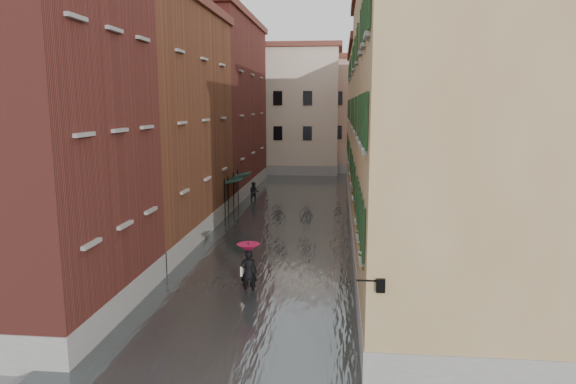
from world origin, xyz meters
The scene contains 16 objects.
ground centered at (0.00, 0.00, 0.00)m, with size 120.00×120.00×0.00m, color #5A5A5C.
floodwater centered at (0.00, 13.00, 0.10)m, with size 10.00×60.00×0.20m, color #4A5152.
building_left_near centered at (-7.00, -2.00, 6.50)m, with size 6.00×8.00×13.00m, color maroon.
building_left_mid centered at (-7.00, 9.00, 6.25)m, with size 6.00×14.00×12.50m, color brown.
building_left_far centered at (-7.00, 24.00, 7.00)m, with size 6.00×16.00×14.00m, color maroon.
building_right_near centered at (7.00, -2.00, 5.75)m, with size 6.00×8.00×11.50m, color #9B7B50.
building_right_mid centered at (7.00, 9.00, 6.50)m, with size 6.00×14.00×13.00m, color #9A895D.
building_right_far centered at (7.00, 24.00, 5.75)m, with size 6.00×16.00×11.50m, color #9B7B50.
building_end_cream centered at (-3.00, 38.00, 6.50)m, with size 12.00×9.00×13.00m, color beige.
building_end_pink centered at (6.00, 40.00, 6.00)m, with size 10.00×9.00×12.00m, color tan.
awning_near centered at (-3.49, 14.51, 2.46)m, with size 1.09×2.78×2.80m.
awning_far centered at (-3.48, 15.78, 2.47)m, with size 1.09×3.33×2.80m.
wall_lantern centered at (4.33, -6.00, 3.01)m, with size 0.71×0.22×0.35m.
window_planters centered at (4.12, 0.40, 3.51)m, with size 0.59×10.81×0.84m.
pedestrian_main centered at (-0.20, 0.72, 1.23)m, with size 0.93×0.93×2.06m.
pedestrian_far centered at (-3.15, 19.61, 0.79)m, with size 0.77×0.60×1.58m, color black.
Camera 1 is at (3.29, -18.33, 7.44)m, focal length 32.00 mm.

